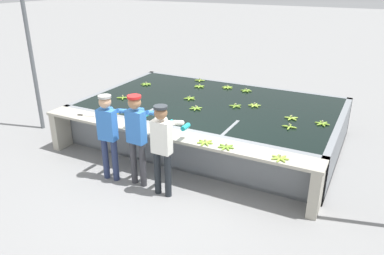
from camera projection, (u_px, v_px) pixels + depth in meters
The scene contains 25 objects.
ground_plane at pixel (162, 180), 6.73m from camera, with size 80.00×80.00×0.00m, color gray.
wash_tank at pixel (212, 120), 8.34m from camera, with size 5.42×3.41×0.84m.
work_ledge at pixel (167, 144), 6.68m from camera, with size 5.42×0.45×0.84m.
worker_0 at pixel (109, 130), 6.45m from camera, with size 0.44×0.72×1.57m.
worker_1 at pixel (138, 132), 6.26m from camera, with size 0.44×0.73×1.63m.
worker_2 at pixel (163, 142), 5.97m from camera, with size 0.41×0.71×1.57m.
banana_bunch_floating_0 at pixel (246, 91), 8.92m from camera, with size 0.28×0.27×0.08m.
banana_bunch_floating_1 at pixel (199, 86), 9.25m from camera, with size 0.28×0.28×0.08m.
banana_bunch_floating_2 at pixel (123, 98), 8.41m from camera, with size 0.26×0.26×0.08m.
banana_bunch_floating_3 at pixel (289, 127), 6.82m from camera, with size 0.28×0.28×0.08m.
banana_bunch_floating_4 at pixel (200, 80), 9.77m from camera, with size 0.28×0.28×0.08m.
banana_bunch_floating_5 at pixel (190, 98), 8.36m from camera, with size 0.27×0.28×0.08m.
banana_bunch_floating_6 at pixel (146, 84), 9.44m from camera, with size 0.28×0.28×0.08m.
banana_bunch_floating_7 at pixel (254, 105), 7.92m from camera, with size 0.27×0.28×0.08m.
banana_bunch_floating_8 at pixel (291, 118), 7.22m from camera, with size 0.27×0.28×0.08m.
banana_bunch_floating_9 at pixel (236, 106), 7.89m from camera, with size 0.28×0.27×0.08m.
banana_bunch_floating_10 at pixel (227, 87), 9.17m from camera, with size 0.28×0.28×0.08m.
banana_bunch_floating_11 at pixel (322, 124), 6.96m from camera, with size 0.28×0.27×0.08m.
banana_bunch_floating_12 at pixel (196, 108), 7.75m from camera, with size 0.28×0.28×0.08m.
banana_bunch_ledge_0 at pixel (205, 142), 6.18m from camera, with size 0.28×0.28×0.08m.
banana_bunch_ledge_1 at pixel (280, 158), 5.65m from camera, with size 0.28×0.28×0.08m.
banana_bunch_ledge_2 at pixel (226, 147), 6.02m from camera, with size 0.28×0.28×0.08m.
knife_0 at pixel (102, 118), 7.25m from camera, with size 0.29×0.25×0.02m.
knife_1 at pixel (83, 115), 7.39m from camera, with size 0.34×0.13×0.02m.
support_post_left at pixel (32, 62), 8.39m from camera, with size 0.09×0.09×3.20m.
Camera 1 is at (3.17, -4.96, 3.44)m, focal length 35.00 mm.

